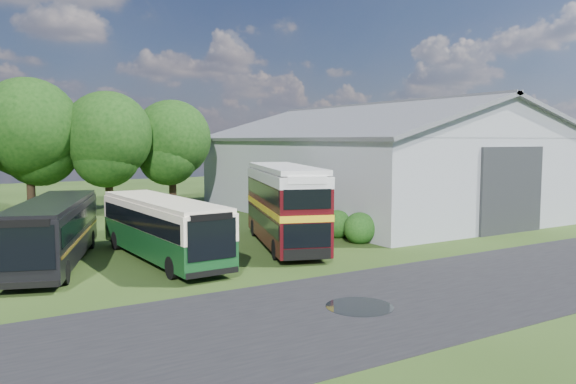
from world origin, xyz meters
TOP-DOWN VIEW (x-y plane):
  - ground at (0.00, 0.00)m, footprint 120.00×120.00m
  - asphalt_road at (3.00, -3.00)m, footprint 60.00×8.00m
  - puddle at (-1.50, -3.00)m, footprint 2.20×2.20m
  - storage_shed at (15.00, 15.98)m, footprint 18.80×24.80m
  - tree_mid at (-8.00, 24.80)m, footprint 6.80×6.80m
  - tree_right_a at (-3.00, 23.80)m, footprint 6.26×6.26m
  - tree_right_b at (2.00, 24.60)m, footprint 5.98×5.98m
  - shrub_front at (5.60, 6.00)m, footprint 1.70×1.70m
  - shrub_mid at (5.60, 8.00)m, footprint 1.60×1.60m
  - shrub_back at (5.60, 10.00)m, footprint 1.80×1.80m
  - bus_green_single at (-4.62, 7.23)m, footprint 2.83×10.14m
  - bus_maroon_double at (1.79, 7.30)m, footprint 5.37×9.80m
  - bus_dark_single at (-8.96, 8.65)m, footprint 5.54×10.37m

SIDE VIEW (x-z plane):
  - ground at x=0.00m, z-range 0.00..0.00m
  - asphalt_road at x=3.00m, z-range -0.01..0.01m
  - puddle at x=-1.50m, z-range -0.01..0.01m
  - shrub_front at x=5.60m, z-range -0.85..0.85m
  - shrub_mid at x=5.60m, z-range -0.80..0.80m
  - shrub_back at x=5.60m, z-range -0.90..0.90m
  - bus_green_single at x=-4.62m, z-range 0.09..2.86m
  - bus_dark_single at x=-8.96m, z-range 0.09..2.89m
  - bus_maroon_double at x=1.79m, z-range 0.00..4.09m
  - storage_shed at x=15.00m, z-range 0.09..8.24m
  - tree_right_b at x=2.00m, z-range 1.21..9.66m
  - tree_right_a at x=-3.00m, z-range 1.27..10.10m
  - tree_mid at x=-8.00m, z-range 1.38..10.98m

